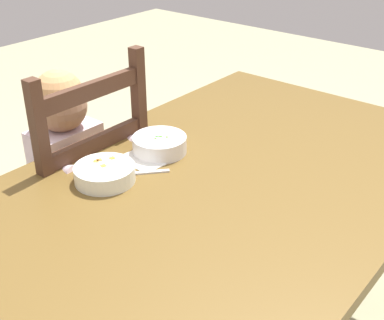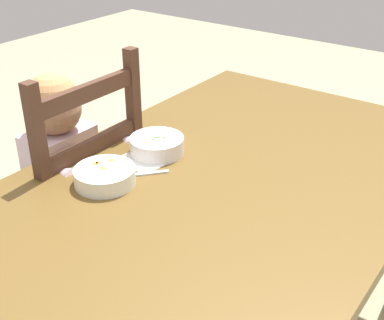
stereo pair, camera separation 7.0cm
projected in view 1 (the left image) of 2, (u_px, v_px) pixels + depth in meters
The scene contains 7 objects.
dining_table at pixel (225, 202), 1.49m from camera, with size 1.54×0.98×0.74m.
dining_chair at pixel (78, 206), 1.79m from camera, with size 0.42×0.42×1.02m.
child_figure at pixel (73, 167), 1.71m from camera, with size 0.32×0.31×0.96m.
bowl_of_peas at pixel (160, 144), 1.56m from camera, with size 0.16×0.16×0.05m.
bowl_of_carrots at pixel (105, 173), 1.41m from camera, with size 0.17×0.17×0.05m.
spoon at pixel (136, 173), 1.46m from camera, with size 0.12×0.11×0.01m.
paper_napkin at pixel (150, 157), 1.54m from camera, with size 0.15×0.14×0.00m, color white.
Camera 1 is at (-1.03, -0.72, 1.47)m, focal length 48.27 mm.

